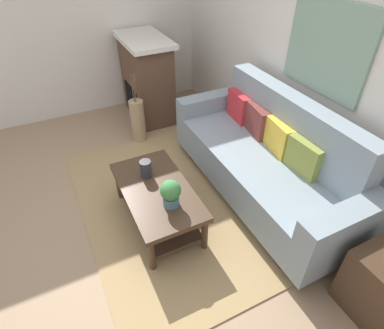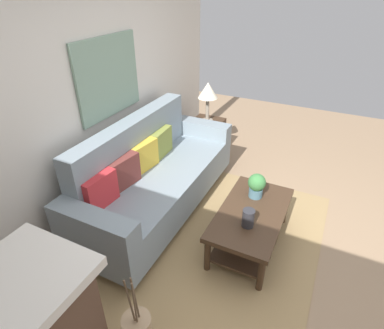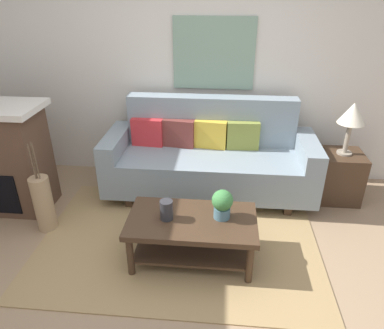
% 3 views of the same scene
% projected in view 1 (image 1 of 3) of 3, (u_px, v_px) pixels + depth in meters
% --- Properties ---
extents(ground_plane, '(8.94, 8.94, 0.00)m').
position_uv_depth(ground_plane, '(128.00, 219.00, 3.18)').
color(ground_plane, '#9E7F60').
extents(wall_back, '(4.94, 0.10, 2.70)m').
position_uv_depth(wall_back, '(309.00, 56.00, 3.03)').
color(wall_back, silver).
rests_on(wall_back, ground_plane).
extents(wall_left, '(0.10, 4.93, 2.70)m').
position_uv_depth(wall_left, '(93.00, 15.00, 4.28)').
color(wall_left, silver).
rests_on(wall_left, ground_plane).
extents(area_rug, '(2.62, 1.81, 0.01)m').
position_uv_depth(area_rug, '(174.00, 203.00, 3.35)').
color(area_rug, '#A38456').
rests_on(area_rug, ground_plane).
extents(couch, '(2.32, 0.84, 1.08)m').
position_uv_depth(couch, '(265.00, 160.00, 3.24)').
color(couch, gray).
rests_on(couch, ground_plane).
extents(throw_pillow_crimson, '(0.37, 0.15, 0.32)m').
position_uv_depth(throw_pillow_crimson, '(239.00, 106.00, 3.65)').
color(throw_pillow_crimson, red).
rests_on(throw_pillow_crimson, couch).
extents(throw_pillow_maroon, '(0.37, 0.17, 0.32)m').
position_uv_depth(throw_pillow_maroon, '(257.00, 120.00, 3.39)').
color(throw_pillow_maroon, brown).
rests_on(throw_pillow_maroon, couch).
extents(throw_pillow_mustard, '(0.37, 0.17, 0.32)m').
position_uv_depth(throw_pillow_mustard, '(279.00, 137.00, 3.13)').
color(throw_pillow_mustard, gold).
rests_on(throw_pillow_mustard, couch).
extents(throw_pillow_olive, '(0.37, 0.14, 0.32)m').
position_uv_depth(throw_pillow_olive, '(304.00, 157.00, 2.88)').
color(throw_pillow_olive, olive).
rests_on(throw_pillow_olive, couch).
extents(coffee_table, '(1.10, 0.60, 0.43)m').
position_uv_depth(coffee_table, '(157.00, 198.00, 2.98)').
color(coffee_table, '#422D1E').
rests_on(coffee_table, ground_plane).
extents(tabletop_vase, '(0.11, 0.11, 0.17)m').
position_uv_depth(tabletop_vase, '(146.00, 169.00, 3.00)').
color(tabletop_vase, '#2D2D33').
rests_on(tabletop_vase, coffee_table).
extents(potted_plant_tabletop, '(0.18, 0.18, 0.26)m').
position_uv_depth(potted_plant_tabletop, '(171.00, 193.00, 2.66)').
color(potted_plant_tabletop, slate).
rests_on(potted_plant_tabletop, coffee_table).
extents(side_table, '(0.44, 0.44, 0.56)m').
position_uv_depth(side_table, '(382.00, 285.00, 2.31)').
color(side_table, '#422D1E').
rests_on(side_table, ground_plane).
extents(fireplace, '(1.02, 0.58, 1.16)m').
position_uv_depth(fireplace, '(147.00, 79.00, 4.50)').
color(fireplace, brown).
rests_on(fireplace, ground_plane).
extents(floor_vase, '(0.19, 0.19, 0.58)m').
position_uv_depth(floor_vase, '(138.00, 121.00, 4.15)').
color(floor_vase, tan).
rests_on(floor_vase, ground_plane).
extents(floor_vase_branch_a, '(0.02, 0.03, 0.36)m').
position_uv_depth(floor_vase_branch_a, '(134.00, 88.00, 3.85)').
color(floor_vase_branch_a, brown).
rests_on(floor_vase_branch_a, floor_vase).
extents(floor_vase_branch_b, '(0.02, 0.04, 0.36)m').
position_uv_depth(floor_vase_branch_b, '(135.00, 87.00, 3.87)').
color(floor_vase_branch_b, brown).
rests_on(floor_vase_branch_b, floor_vase).
extents(floor_vase_branch_c, '(0.02, 0.02, 0.36)m').
position_uv_depth(floor_vase_branch_c, '(132.00, 88.00, 3.86)').
color(floor_vase_branch_c, brown).
rests_on(floor_vase_branch_c, floor_vase).
extents(framed_painting, '(0.91, 0.03, 0.78)m').
position_uv_depth(framed_painting, '(327.00, 48.00, 2.74)').
color(framed_painting, gray).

